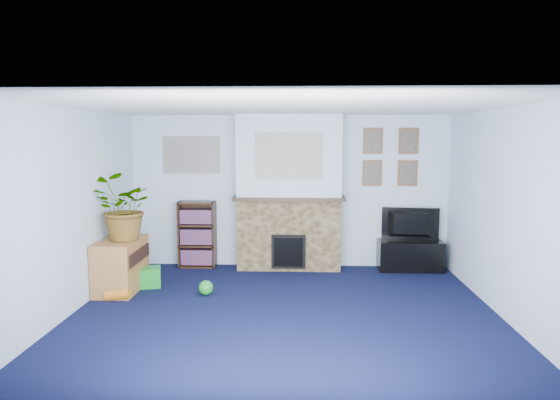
{
  "coord_description": "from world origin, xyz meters",
  "views": [
    {
      "loc": [
        0.17,
        -5.63,
        2.07
      ],
      "look_at": [
        -0.09,
        0.92,
        1.23
      ],
      "focal_mm": 32.0,
      "sensor_mm": 36.0,
      "label": 1
    }
  ],
  "objects_px": {
    "sideboard": "(121,265)",
    "bookshelf": "(197,236)",
    "television": "(411,225)",
    "tv_stand": "(410,256)"
  },
  "relations": [
    {
      "from": "tv_stand",
      "to": "sideboard",
      "type": "height_order",
      "value": "sideboard"
    },
    {
      "from": "sideboard",
      "to": "tv_stand",
      "type": "bearing_deg",
      "value": 16.14
    },
    {
      "from": "tv_stand",
      "to": "television",
      "type": "xyz_separation_m",
      "value": [
        0.0,
        0.02,
        0.49
      ]
    },
    {
      "from": "bookshelf",
      "to": "sideboard",
      "type": "bearing_deg",
      "value": -121.62
    },
    {
      "from": "tv_stand",
      "to": "sideboard",
      "type": "relative_size",
      "value": 1.1
    },
    {
      "from": "tv_stand",
      "to": "sideboard",
      "type": "distance_m",
      "value": 4.3
    },
    {
      "from": "television",
      "to": "bookshelf",
      "type": "bearing_deg",
      "value": 5.64
    },
    {
      "from": "television",
      "to": "bookshelf",
      "type": "relative_size",
      "value": 0.83
    },
    {
      "from": "tv_stand",
      "to": "bookshelf",
      "type": "distance_m",
      "value": 3.36
    },
    {
      "from": "sideboard",
      "to": "bookshelf",
      "type": "bearing_deg",
      "value": 58.38
    }
  ]
}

